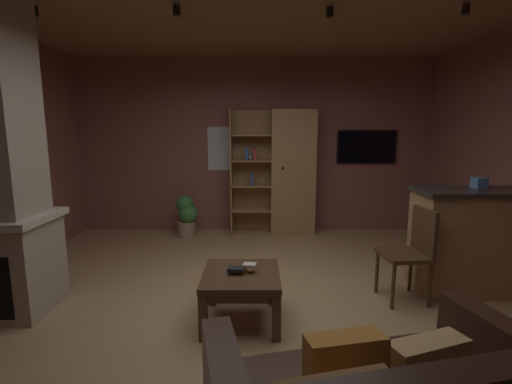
{
  "coord_description": "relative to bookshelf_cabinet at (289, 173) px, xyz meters",
  "views": [
    {
      "loc": [
        0.02,
        -3.2,
        1.65
      ],
      "look_at": [
        0.0,
        0.4,
        1.05
      ],
      "focal_mm": 25.55,
      "sensor_mm": 36.0,
      "label": 1
    }
  ],
  "objects": [
    {
      "name": "wall_back",
      "position": [
        -0.52,
        0.27,
        0.43
      ],
      "size": [
        5.89,
        0.06,
        2.83
      ],
      "primitive_type": "cube",
      "color": "#8E544C",
      "rests_on": "ground"
    },
    {
      "name": "kitchen_bar_counter",
      "position": [
        1.92,
        -2.19,
        -0.45
      ],
      "size": [
        1.56,
        0.59,
        1.07
      ],
      "color": "#A87F51",
      "rests_on": "ground"
    },
    {
      "name": "track_light_spot_3",
      "position": [
        1.44,
        -2.21,
        1.78
      ],
      "size": [
        0.07,
        0.07,
        0.09
      ],
      "primitive_type": "cylinder",
      "color": "black"
    },
    {
      "name": "window_pane_back",
      "position": [
        -0.99,
        0.24,
        0.38
      ],
      "size": [
        0.62,
        0.01,
        0.71
      ],
      "primitive_type": "cube",
      "color": "white"
    },
    {
      "name": "track_light_spot_1",
      "position": [
        -1.24,
        -2.18,
        1.78
      ],
      "size": [
        0.07,
        0.07,
        0.09
      ],
      "primitive_type": "cylinder",
      "color": "black"
    },
    {
      "name": "wall_mounted_tv",
      "position": [
        1.31,
        0.21,
        0.41
      ],
      "size": [
        0.96,
        0.06,
        0.54
      ],
      "color": "black"
    },
    {
      "name": "dining_chair",
      "position": [
        1.02,
        -2.4,
        -0.46
      ],
      "size": [
        0.46,
        0.46,
        0.92
      ],
      "color": "#4C331E",
      "rests_on": "ground"
    },
    {
      "name": "table_book_1",
      "position": [
        -0.67,
        -2.84,
        -0.5
      ],
      "size": [
        0.15,
        0.1,
        0.03
      ],
      "primitive_type": "cube",
      "rotation": [
        0.0,
        0.0,
        -0.07
      ],
      "color": "black",
      "rests_on": "coffee_table"
    },
    {
      "name": "table_book_2",
      "position": [
        -0.56,
        -2.81,
        -0.47
      ],
      "size": [
        0.12,
        0.1,
        0.02
      ],
      "primitive_type": "cube",
      "rotation": [
        0.0,
        0.0,
        -0.15
      ],
      "color": "beige",
      "rests_on": "coffee_table"
    },
    {
      "name": "potted_floor_plant",
      "position": [
        -1.59,
        -0.2,
        -0.65
      ],
      "size": [
        0.34,
        0.31,
        0.66
      ],
      "color": "#9E896B",
      "rests_on": "ground"
    },
    {
      "name": "floor",
      "position": [
        -0.52,
        -2.61,
        -1.0
      ],
      "size": [
        5.77,
        5.7,
        0.02
      ],
      "primitive_type": "cube",
      "color": "tan",
      "rests_on": "ground"
    },
    {
      "name": "coffee_table",
      "position": [
        -0.63,
        -2.82,
        -0.63
      ],
      "size": [
        0.66,
        0.7,
        0.44
      ],
      "color": "#4C331E",
      "rests_on": "ground"
    },
    {
      "name": "track_light_spot_0",
      "position": [
        -2.58,
        -2.16,
        1.78
      ],
      "size": [
        0.07,
        0.07,
        0.09
      ],
      "primitive_type": "cylinder",
      "color": "black"
    },
    {
      "name": "bookshelf_cabinet",
      "position": [
        0.0,
        0.0,
        0.0
      ],
      "size": [
        1.34,
        0.41,
        1.99
      ],
      "color": "#A87F51",
      "rests_on": "ground"
    },
    {
      "name": "table_book_0",
      "position": [
        -0.64,
        -2.79,
        -0.53
      ],
      "size": [
        0.12,
        0.09,
        0.03
      ],
      "primitive_type": "cube",
      "rotation": [
        0.0,
        0.0,
        0.02
      ],
      "color": "gold",
      "rests_on": "coffee_table"
    },
    {
      "name": "track_light_spot_2",
      "position": [
        0.2,
        -2.13,
        1.78
      ],
      "size": [
        0.07,
        0.07,
        0.09
      ],
      "primitive_type": "cylinder",
      "color": "black"
    },
    {
      "name": "tissue_box",
      "position": [
        1.8,
        -2.1,
        0.14
      ],
      "size": [
        0.13,
        0.13,
        0.11
      ],
      "primitive_type": "cube",
      "rotation": [
        0.0,
        0.0,
        0.09
      ],
      "color": "#598CBF",
      "rests_on": "kitchen_bar_counter"
    }
  ]
}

